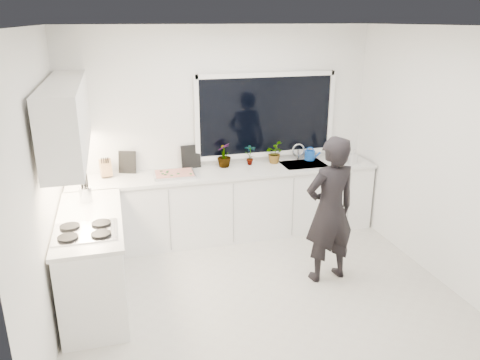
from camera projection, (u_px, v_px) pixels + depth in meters
name	position (u px, v px, depth m)	size (l,w,h in m)	color
floor	(261.00, 294.00, 4.97)	(4.00, 3.50, 0.02)	beige
wall_back	(221.00, 132.00, 6.13)	(4.00, 0.02, 2.70)	white
wall_left	(41.00, 192.00, 4.03)	(0.02, 3.50, 2.70)	white
wall_right	(440.00, 157.00, 5.03)	(0.02, 3.50, 2.70)	white
ceiling	(265.00, 25.00, 4.09)	(4.00, 3.50, 0.02)	white
window	(266.00, 115.00, 6.19)	(1.80, 0.02, 1.00)	black
base_cabinets_back	(228.00, 205.00, 6.15)	(3.92, 0.58, 0.88)	white
base_cabinets_left	(94.00, 261.00, 4.73)	(0.58, 1.60, 0.88)	white
countertop_back	(228.00, 172.00, 5.99)	(3.94, 0.62, 0.04)	silver
countertop_left	(89.00, 219.00, 4.58)	(0.62, 1.60, 0.04)	silver
upper_cabinets	(67.00, 117.00, 4.56)	(0.34, 2.10, 0.70)	white
sink	(303.00, 168.00, 6.27)	(0.58, 0.42, 0.14)	silver
faucet	(298.00, 152.00, 6.40)	(0.03, 0.03, 0.22)	silver
stovetop	(85.00, 231.00, 4.24)	(0.56, 0.48, 0.03)	black
person	(330.00, 210.00, 5.01)	(0.60, 0.39, 1.63)	black
pizza_tray	(174.00, 174.00, 5.79)	(0.50, 0.37, 0.03)	silver
pizza	(174.00, 173.00, 5.78)	(0.46, 0.33, 0.01)	#C9471A
watering_can	(310.00, 155.00, 6.42)	(0.14, 0.14, 0.13)	#1247A9
paper_towel_roll	(75.00, 170.00, 5.58)	(0.11, 0.11, 0.26)	silver
knife_block	(106.00, 168.00, 5.71)	(0.13, 0.10, 0.22)	olive
utensil_crock	(86.00, 194.00, 4.94)	(0.13, 0.13, 0.16)	silver
picture_frame_large	(127.00, 162.00, 5.86)	(0.22, 0.02, 0.28)	black
picture_frame_small	(191.00, 157.00, 6.05)	(0.25, 0.02, 0.30)	black
herb_plants	(254.00, 154.00, 6.19)	(0.94, 0.29, 0.32)	#26662D
soap_bottles	(344.00, 155.00, 6.20)	(0.32, 0.14, 0.29)	#D8BF66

